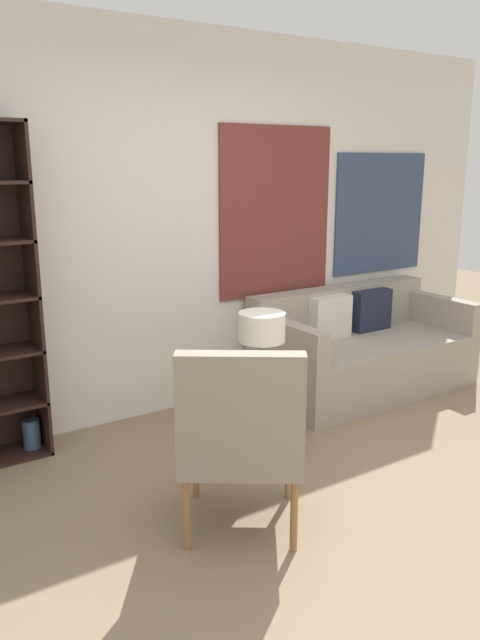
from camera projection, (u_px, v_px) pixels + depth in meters
name	position (u px, v px, depth m)	size (l,w,h in m)	color
ground_plane	(355.00, 540.00, 3.05)	(14.00, 14.00, 0.00)	#847056
wall_back	(171.00, 226.00, 4.40)	(6.40, 0.08, 2.70)	silver
armchair	(241.00, 430.00, 2.95)	(0.80, 0.79, 0.98)	olive
couch	(360.00, 351.00, 5.05)	(1.74, 0.86, 0.79)	#9E9384
side_table	(268.00, 383.00, 3.90)	(0.46, 0.46, 0.51)	#99704C
table_lamp	(262.00, 339.00, 3.81)	(0.29, 0.29, 0.40)	slate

